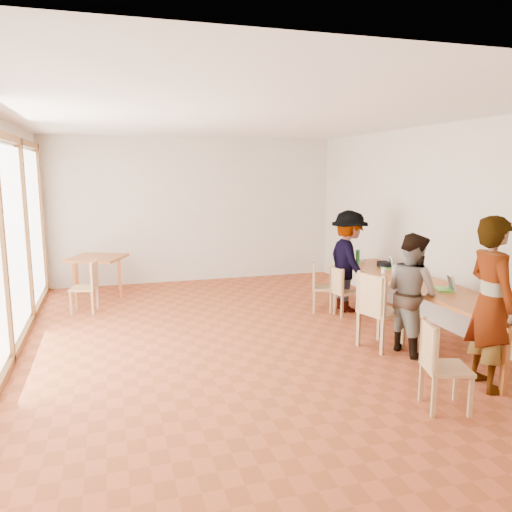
# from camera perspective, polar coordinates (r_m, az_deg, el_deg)

# --- Properties ---
(ground) EXTENTS (8.00, 8.00, 0.00)m
(ground) POSITION_cam_1_polar(r_m,az_deg,el_deg) (7.02, -1.36, -9.62)
(ground) COLOR #A64A28
(ground) RESTS_ON ground
(wall_back) EXTENTS (6.00, 0.10, 3.00)m
(wall_back) POSITION_cam_1_polar(r_m,az_deg,el_deg) (10.56, -7.10, 5.23)
(wall_back) COLOR beige
(wall_back) RESTS_ON ground
(wall_front) EXTENTS (6.00, 0.10, 3.00)m
(wall_front) POSITION_cam_1_polar(r_m,az_deg,el_deg) (3.06, 18.63, -6.59)
(wall_front) COLOR beige
(wall_front) RESTS_ON ground
(wall_right) EXTENTS (0.10, 8.00, 3.00)m
(wall_right) POSITION_cam_1_polar(r_m,az_deg,el_deg) (7.99, 19.88, 3.24)
(wall_right) COLOR beige
(wall_right) RESTS_ON ground
(window_wall) EXTENTS (0.10, 8.00, 3.00)m
(window_wall) POSITION_cam_1_polar(r_m,az_deg,el_deg) (6.56, -27.24, 1.41)
(window_wall) COLOR white
(window_wall) RESTS_ON ground
(ceiling) EXTENTS (6.00, 8.00, 0.04)m
(ceiling) POSITION_cam_1_polar(r_m,az_deg,el_deg) (6.65, -1.47, 15.73)
(ceiling) COLOR white
(ceiling) RESTS_ON wall_back
(communal_table) EXTENTS (0.80, 4.00, 0.75)m
(communal_table) POSITION_cam_1_polar(r_m,az_deg,el_deg) (7.45, 18.57, -3.36)
(communal_table) COLOR #B25F27
(communal_table) RESTS_ON ground
(side_table) EXTENTS (0.90, 0.90, 0.75)m
(side_table) POSITION_cam_1_polar(r_m,az_deg,el_deg) (9.69, -17.70, -0.53)
(side_table) COLOR #B25F27
(side_table) RESTS_ON ground
(chair_near) EXTENTS (0.51, 0.51, 0.47)m
(chair_near) POSITION_cam_1_polar(r_m,az_deg,el_deg) (5.26, 20.05, -10.75)
(chair_near) COLOR tan
(chair_near) RESTS_ON ground
(chair_mid) EXTENTS (0.61, 0.61, 0.55)m
(chair_mid) POSITION_cam_1_polar(r_m,az_deg,el_deg) (6.71, 13.60, -5.21)
(chair_mid) COLOR tan
(chair_mid) RESTS_ON ground
(chair_far) EXTENTS (0.51, 0.51, 0.44)m
(chair_far) POSITION_cam_1_polar(r_m,az_deg,el_deg) (8.36, 7.21, -2.85)
(chair_far) COLOR tan
(chair_far) RESTS_ON ground
(chair_empty) EXTENTS (0.42, 0.42, 0.42)m
(chair_empty) POSITION_cam_1_polar(r_m,az_deg,el_deg) (8.16, 9.67, -3.40)
(chair_empty) COLOR tan
(chair_empty) RESTS_ON ground
(chair_spare) EXTENTS (0.47, 0.47, 0.46)m
(chair_spare) POSITION_cam_1_polar(r_m,az_deg,el_deg) (8.67, -18.54, -2.75)
(chair_spare) COLOR tan
(chair_spare) RESTS_ON ground
(person_near) EXTENTS (0.54, 0.74, 1.87)m
(person_near) POSITION_cam_1_polar(r_m,az_deg,el_deg) (5.88, 25.27, -4.90)
(person_near) COLOR gray
(person_near) RESTS_ON ground
(person_mid) EXTENTS (0.68, 0.82, 1.55)m
(person_mid) POSITION_cam_1_polar(r_m,az_deg,el_deg) (6.71, 17.39, -4.06)
(person_mid) COLOR gray
(person_mid) RESTS_ON ground
(person_far) EXTENTS (0.67, 1.11, 1.68)m
(person_far) POSITION_cam_1_polar(r_m,az_deg,el_deg) (8.41, 10.53, -0.58)
(person_far) COLOR gray
(person_far) RESTS_ON ground
(laptop_near) EXTENTS (0.29, 0.31, 0.22)m
(laptop_near) POSITION_cam_1_polar(r_m,az_deg,el_deg) (6.30, 26.89, -5.28)
(laptop_near) COLOR #54B637
(laptop_near) RESTS_ON communal_table
(laptop_mid) EXTENTS (0.31, 0.32, 0.23)m
(laptop_mid) POSITION_cam_1_polar(r_m,az_deg,el_deg) (7.10, 21.03, -3.22)
(laptop_mid) COLOR #54B637
(laptop_mid) RESTS_ON communal_table
(laptop_far) EXTENTS (0.27, 0.28, 0.19)m
(laptop_far) POSITION_cam_1_polar(r_m,az_deg,el_deg) (8.40, 14.89, -1.02)
(laptop_far) COLOR #54B637
(laptop_far) RESTS_ON communal_table
(yellow_mug) EXTENTS (0.15, 0.15, 0.09)m
(yellow_mug) POSITION_cam_1_polar(r_m,az_deg,el_deg) (6.38, 25.80, -5.15)
(yellow_mug) COLOR gold
(yellow_mug) RESTS_ON communal_table
(green_bottle) EXTENTS (0.07, 0.07, 0.28)m
(green_bottle) POSITION_cam_1_polar(r_m,az_deg,el_deg) (8.42, 11.54, -0.26)
(green_bottle) COLOR #257D30
(green_bottle) RESTS_ON communal_table
(clear_glass) EXTENTS (0.07, 0.07, 0.09)m
(clear_glass) POSITION_cam_1_polar(r_m,az_deg,el_deg) (7.98, 14.39, -1.61)
(clear_glass) COLOR silver
(clear_glass) RESTS_ON communal_table
(condiment_cup) EXTENTS (0.08, 0.08, 0.06)m
(condiment_cup) POSITION_cam_1_polar(r_m,az_deg,el_deg) (8.83, 12.10, -0.53)
(condiment_cup) COLOR white
(condiment_cup) RESTS_ON communal_table
(pink_phone) EXTENTS (0.05, 0.10, 0.01)m
(pink_phone) POSITION_cam_1_polar(r_m,az_deg,el_deg) (6.81, 19.48, -4.15)
(pink_phone) COLOR #E54BA3
(pink_phone) RESTS_ON communal_table
(black_pouch) EXTENTS (0.16, 0.26, 0.09)m
(black_pouch) POSITION_cam_1_polar(r_m,az_deg,el_deg) (8.47, 14.54, -0.97)
(black_pouch) COLOR black
(black_pouch) RESTS_ON communal_table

